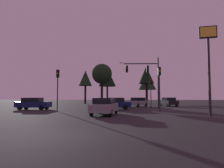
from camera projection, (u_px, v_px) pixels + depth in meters
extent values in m
plane|color=black|center=(114.00, 107.00, 32.42)|extent=(168.00, 168.00, 0.00)
cylinder|color=#232326|center=(158.00, 83.00, 25.70)|extent=(0.20, 0.20, 6.80)
cylinder|color=#232326|center=(141.00, 64.00, 25.94)|extent=(4.55, 0.42, 0.14)
ellipsoid|color=#F4EACC|center=(121.00, 63.00, 26.02)|extent=(0.56, 0.28, 0.16)
cylinder|color=#232326|center=(148.00, 65.00, 25.90)|extent=(0.05, 0.05, 0.26)
cube|color=black|center=(148.00, 69.00, 25.86)|extent=(0.31, 0.26, 0.90)
sphere|color=red|center=(147.00, 67.00, 26.02)|extent=(0.18, 0.18, 0.18)
sphere|color=#56380C|center=(147.00, 69.00, 26.00)|extent=(0.18, 0.18, 0.18)
sphere|color=#0C4219|center=(148.00, 71.00, 25.98)|extent=(0.18, 0.18, 0.18)
cylinder|color=#232326|center=(127.00, 65.00, 25.98)|extent=(0.05, 0.05, 0.26)
cube|color=black|center=(127.00, 69.00, 25.94)|extent=(0.31, 0.26, 0.90)
sphere|color=red|center=(127.00, 67.00, 26.10)|extent=(0.18, 0.18, 0.18)
sphere|color=#56380C|center=(127.00, 69.00, 26.08)|extent=(0.18, 0.18, 0.18)
sphere|color=#0C4219|center=(127.00, 71.00, 26.06)|extent=(0.18, 0.18, 0.18)
cylinder|color=#232326|center=(57.00, 94.00, 22.18)|extent=(0.12, 0.12, 3.81)
cube|color=black|center=(58.00, 74.00, 22.34)|extent=(0.31, 0.25, 0.90)
sphere|color=#4C0A0A|center=(57.00, 71.00, 22.22)|extent=(0.18, 0.18, 0.18)
sphere|color=#F9A319|center=(57.00, 73.00, 22.20)|extent=(0.18, 0.18, 0.18)
sphere|color=#0C4219|center=(57.00, 76.00, 22.18)|extent=(0.18, 0.18, 0.18)
cylinder|color=#232326|center=(151.00, 96.00, 27.99)|extent=(0.12, 0.12, 3.35)
cube|color=black|center=(151.00, 82.00, 28.13)|extent=(0.31, 0.26, 0.90)
sphere|color=red|center=(151.00, 80.00, 28.01)|extent=(0.18, 0.18, 0.18)
sphere|color=#56380C|center=(151.00, 82.00, 28.00)|extent=(0.18, 0.18, 0.18)
sphere|color=#0C4219|center=(151.00, 84.00, 27.98)|extent=(0.18, 0.18, 0.18)
cylinder|color=#232326|center=(160.00, 94.00, 20.96)|extent=(0.12, 0.12, 3.94)
cube|color=black|center=(159.00, 71.00, 21.12)|extent=(0.36, 0.32, 0.90)
sphere|color=#4C0A0A|center=(160.00, 68.00, 21.00)|extent=(0.18, 0.18, 0.18)
sphere|color=#F9A319|center=(160.00, 71.00, 20.98)|extent=(0.18, 0.18, 0.18)
sphere|color=#0C4219|center=(160.00, 73.00, 20.96)|extent=(0.18, 0.18, 0.18)
cube|color=gray|center=(105.00, 108.00, 17.57)|extent=(2.17, 4.46, 0.68)
cube|color=black|center=(104.00, 101.00, 17.47)|extent=(1.75, 2.45, 0.52)
cylinder|color=black|center=(99.00, 110.00, 19.09)|extent=(0.25, 0.65, 0.64)
cylinder|color=black|center=(116.00, 110.00, 18.81)|extent=(0.25, 0.65, 0.64)
cylinder|color=black|center=(91.00, 112.00, 16.29)|extent=(0.25, 0.65, 0.64)
cylinder|color=black|center=(111.00, 113.00, 16.01)|extent=(0.25, 0.65, 0.64)
sphere|color=red|center=(91.00, 108.00, 15.55)|extent=(0.14, 0.14, 0.14)
sphere|color=red|center=(107.00, 108.00, 15.34)|extent=(0.14, 0.14, 0.14)
cube|color=#0F1947|center=(114.00, 104.00, 25.42)|extent=(4.46, 2.19, 0.68)
cube|color=black|center=(115.00, 100.00, 25.46)|extent=(2.46, 1.78, 0.52)
cylinder|color=black|center=(103.00, 107.00, 24.59)|extent=(0.65, 0.25, 0.64)
cylinder|color=black|center=(103.00, 107.00, 26.24)|extent=(0.65, 0.25, 0.64)
cylinder|color=black|center=(125.00, 107.00, 24.56)|extent=(0.65, 0.25, 0.64)
cylinder|color=black|center=(125.00, 107.00, 26.21)|extent=(0.65, 0.25, 0.64)
sphere|color=red|center=(131.00, 104.00, 24.76)|extent=(0.14, 0.14, 0.14)
sphere|color=red|center=(130.00, 103.00, 26.05)|extent=(0.14, 0.14, 0.14)
cube|color=#0F1947|center=(34.00, 104.00, 24.78)|extent=(4.19, 2.05, 0.68)
cube|color=black|center=(33.00, 100.00, 24.83)|extent=(2.29, 1.71, 0.52)
cylinder|color=black|center=(47.00, 107.00, 25.53)|extent=(0.65, 0.23, 0.64)
cylinder|color=black|center=(41.00, 108.00, 23.87)|extent=(0.65, 0.23, 0.64)
cylinder|color=black|center=(26.00, 107.00, 25.65)|extent=(0.65, 0.23, 0.64)
cylinder|color=black|center=(20.00, 108.00, 23.99)|extent=(0.65, 0.23, 0.64)
sphere|color=red|center=(20.00, 103.00, 25.54)|extent=(0.14, 0.14, 0.14)
sphere|color=red|center=(15.00, 104.00, 24.23)|extent=(0.14, 0.14, 0.14)
cube|color=black|center=(168.00, 102.00, 33.99)|extent=(2.81, 4.32, 0.68)
cube|color=black|center=(169.00, 99.00, 33.88)|extent=(2.09, 2.48, 0.52)
cylinder|color=black|center=(161.00, 104.00, 35.12)|extent=(0.36, 0.67, 0.64)
cylinder|color=black|center=(169.00, 104.00, 35.39)|extent=(0.36, 0.67, 0.64)
cylinder|color=black|center=(167.00, 105.00, 32.53)|extent=(0.36, 0.67, 0.64)
cylinder|color=black|center=(177.00, 105.00, 32.81)|extent=(0.36, 0.67, 0.64)
sphere|color=red|center=(170.00, 102.00, 31.92)|extent=(0.14, 0.14, 0.14)
sphere|color=red|center=(178.00, 102.00, 32.13)|extent=(0.14, 0.14, 0.14)
cube|color=gray|center=(138.00, 103.00, 32.24)|extent=(3.68, 4.48, 0.68)
cube|color=black|center=(138.00, 99.00, 32.40)|extent=(2.47, 2.71, 0.52)
cylinder|color=black|center=(138.00, 105.00, 30.65)|extent=(0.50, 0.65, 0.64)
cylinder|color=black|center=(129.00, 105.00, 31.59)|extent=(0.50, 0.65, 0.64)
cylinder|color=black|center=(146.00, 105.00, 32.84)|extent=(0.50, 0.65, 0.64)
cylinder|color=black|center=(138.00, 104.00, 33.78)|extent=(0.50, 0.65, 0.64)
sphere|color=red|center=(147.00, 102.00, 33.55)|extent=(0.14, 0.14, 0.14)
sphere|color=red|center=(140.00, 102.00, 34.29)|extent=(0.14, 0.14, 0.14)
cylinder|color=#232326|center=(209.00, 77.00, 16.21)|extent=(0.20, 0.20, 6.53)
cube|color=black|center=(208.00, 32.00, 16.46)|extent=(1.42, 0.45, 1.00)
cube|color=yellow|center=(208.00, 32.00, 16.33)|extent=(1.22, 0.20, 0.84)
cylinder|color=black|center=(85.00, 95.00, 46.34)|extent=(0.45, 0.45, 4.26)
cone|color=black|center=(85.00, 78.00, 46.60)|extent=(3.13, 3.13, 3.64)
cylinder|color=black|center=(147.00, 94.00, 42.39)|extent=(0.45, 0.45, 4.49)
cone|color=black|center=(146.00, 75.00, 42.67)|extent=(3.32, 3.32, 3.83)
cylinder|color=black|center=(147.00, 97.00, 48.08)|extent=(0.29, 0.29, 3.42)
cone|color=black|center=(147.00, 81.00, 48.34)|extent=(4.30, 4.30, 4.23)
cylinder|color=black|center=(107.00, 96.00, 38.17)|extent=(0.32, 0.32, 3.70)
cone|color=black|center=(107.00, 77.00, 38.41)|extent=(3.36, 3.36, 3.54)
cylinder|color=black|center=(102.00, 94.00, 32.30)|extent=(0.39, 0.39, 4.26)
sphere|color=black|center=(102.00, 74.00, 32.52)|extent=(3.35, 3.35, 3.35)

